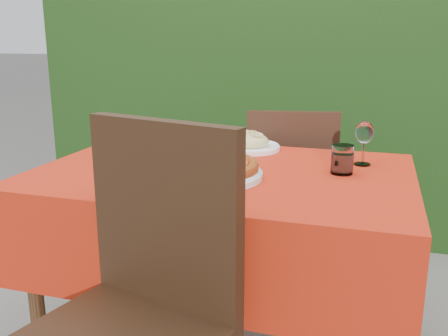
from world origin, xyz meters
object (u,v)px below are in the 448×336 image
(chair_near, at_px, (139,296))
(water_glass, at_px, (342,161))
(wine_glass, at_px, (364,134))
(fork, at_px, (124,164))
(pizza_plate, at_px, (207,168))
(pasta_plate, at_px, (251,144))
(chair_far, at_px, (290,189))

(chair_near, relative_size, water_glass, 10.25)
(water_glass, height_order, wine_glass, wine_glass)
(wine_glass, distance_m, fork, 0.85)
(chair_near, height_order, pizza_plate, chair_near)
(water_glass, bearing_deg, pizza_plate, -156.88)
(fork, bearing_deg, pasta_plate, 33.69)
(pasta_plate, bearing_deg, pizza_plate, -94.27)
(wine_glass, bearing_deg, chair_near, -122.07)
(wine_glass, height_order, fork, wine_glass)
(pasta_plate, height_order, wine_glass, wine_glass)
(pizza_plate, relative_size, fork, 2.20)
(chair_near, relative_size, chair_far, 1.13)
(chair_near, xyz_separation_m, water_glass, (0.43, 0.64, 0.22))
(water_glass, distance_m, wine_glass, 0.17)
(chair_near, distance_m, pasta_plate, 0.93)
(chair_near, distance_m, pizza_plate, 0.51)
(wine_glass, bearing_deg, pasta_plate, 164.36)
(water_glass, height_order, fork, water_glass)
(chair_near, bearing_deg, water_glass, 70.83)
(pizza_plate, xyz_separation_m, water_glass, (0.41, 0.18, 0.01))
(pizza_plate, xyz_separation_m, fork, (-0.34, 0.07, -0.03))
(pasta_plate, bearing_deg, chair_near, -93.26)
(chair_far, xyz_separation_m, pizza_plate, (-0.15, -0.75, 0.27))
(fork, bearing_deg, water_glass, -3.09)
(fork, bearing_deg, wine_glass, 5.80)
(chair_far, distance_m, pizza_plate, 0.81)
(chair_far, height_order, water_glass, chair_far)
(chair_near, height_order, water_glass, chair_near)
(water_glass, xyz_separation_m, fork, (-0.75, -0.10, -0.04))
(wine_glass, bearing_deg, fork, -163.40)
(chair_near, relative_size, wine_glass, 6.30)
(chair_near, xyz_separation_m, fork, (-0.32, 0.54, 0.18))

